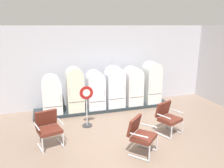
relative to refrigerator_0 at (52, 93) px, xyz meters
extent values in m
cube|color=#836C5B|center=(1.92, -2.91, -0.86)|extent=(12.00, 10.00, 0.05)
cube|color=silver|center=(1.92, 0.75, 0.73)|extent=(11.76, 0.12, 3.13)
cube|color=#47443F|center=(1.92, 0.74, 1.95)|extent=(11.76, 0.07, 0.06)
cube|color=silver|center=(6.58, -0.41, 0.73)|extent=(0.12, 2.20, 3.13)
cube|color=#262F33|center=(1.92, 0.11, -0.77)|extent=(5.20, 0.95, 0.11)
cube|color=white|center=(0.00, 0.00, -0.20)|extent=(0.66, 0.65, 1.04)
cylinder|color=white|center=(0.00, 0.00, 0.32)|extent=(0.66, 0.63, 0.66)
cube|color=#383838|center=(0.00, -0.33, -0.39)|extent=(0.61, 0.01, 0.01)
cylinder|color=silver|center=(0.27, -0.34, -0.07)|extent=(0.02, 0.02, 0.28)
cube|color=silver|center=(0.81, -0.03, -0.07)|extent=(0.59, 0.59, 1.31)
cylinder|color=silver|center=(0.81, -0.03, 0.59)|extent=(0.59, 0.57, 0.59)
cube|color=#383838|center=(0.81, -0.33, -0.30)|extent=(0.54, 0.01, 0.01)
cylinder|color=silver|center=(0.58, -0.34, 0.09)|extent=(0.02, 0.02, 0.28)
cube|color=white|center=(1.57, -0.01, -0.16)|extent=(0.63, 0.64, 1.11)
cylinder|color=white|center=(1.57, -0.01, 0.40)|extent=(0.63, 0.62, 0.63)
cube|color=#383838|center=(1.57, -0.33, -0.36)|extent=(0.58, 0.01, 0.01)
cylinder|color=silver|center=(1.82, -0.34, -0.03)|extent=(0.02, 0.02, 0.28)
cube|color=white|center=(2.32, 0.00, -0.11)|extent=(0.67, 0.64, 1.22)
cylinder|color=white|center=(2.32, 0.00, 0.50)|extent=(0.67, 0.63, 0.67)
cube|color=#383838|center=(2.32, -0.33, -0.33)|extent=(0.62, 0.01, 0.01)
cylinder|color=silver|center=(2.59, -0.34, 0.04)|extent=(0.02, 0.02, 0.28)
cube|color=white|center=(3.08, 0.02, -0.13)|extent=(0.61, 0.69, 1.17)
cylinder|color=white|center=(3.08, 0.02, 0.46)|extent=(0.61, 0.68, 0.61)
cube|color=#383838|center=(3.08, -0.33, -0.34)|extent=(0.56, 0.01, 0.01)
cylinder|color=silver|center=(2.84, -0.34, 0.01)|extent=(0.02, 0.02, 0.28)
cube|color=silver|center=(3.87, 0.01, -0.05)|extent=(0.59, 0.66, 1.34)
cylinder|color=silver|center=(3.87, 0.01, 0.62)|extent=(0.59, 0.65, 0.59)
cube|color=#383838|center=(3.87, -0.33, -0.29)|extent=(0.54, 0.01, 0.01)
cylinder|color=silver|center=(3.64, -0.34, 0.11)|extent=(0.02, 0.02, 0.28)
cylinder|color=silver|center=(-0.45, -2.22, -0.81)|extent=(0.18, 0.55, 0.04)
cylinder|color=silver|center=(-0.39, -2.47, -0.62)|extent=(0.05, 0.05, 0.39)
cylinder|color=silver|center=(0.07, -2.08, -0.81)|extent=(0.18, 0.55, 0.04)
cylinder|color=silver|center=(0.14, -2.34, -0.62)|extent=(0.05, 0.05, 0.39)
cube|color=maroon|center=(-0.19, -2.15, -0.38)|extent=(0.69, 0.64, 0.09)
cube|color=maroon|center=(-0.26, -1.90, -0.11)|extent=(0.61, 0.30, 0.44)
cylinder|color=silver|center=(-0.49, -2.23, -0.19)|extent=(0.15, 0.45, 0.04)
cylinder|color=silver|center=(0.11, -2.08, -0.19)|extent=(0.15, 0.45, 0.04)
cylinder|color=silver|center=(2.97, -2.59, -0.81)|extent=(0.26, 0.53, 0.04)
cylinder|color=silver|center=(3.07, -2.83, -0.62)|extent=(0.05, 0.05, 0.39)
cylinder|color=silver|center=(3.47, -2.37, -0.81)|extent=(0.26, 0.53, 0.04)
cylinder|color=silver|center=(3.57, -2.61, -0.62)|extent=(0.05, 0.05, 0.39)
cube|color=maroon|center=(3.22, -2.48, -0.38)|extent=(0.74, 0.70, 0.09)
cube|color=maroon|center=(3.11, -2.24, -0.11)|extent=(0.60, 0.38, 0.44)
cylinder|color=silver|center=(2.93, -2.60, -0.19)|extent=(0.21, 0.43, 0.04)
cylinder|color=silver|center=(3.50, -2.36, -0.19)|extent=(0.21, 0.43, 0.04)
cylinder|color=silver|center=(1.82, -3.41, -0.81)|extent=(0.41, 0.44, 0.04)
cylinder|color=silver|center=(2.00, -3.60, -0.62)|extent=(0.06, 0.06, 0.39)
cylinder|color=silver|center=(2.22, -3.04, -0.81)|extent=(0.41, 0.44, 0.04)
cylinder|color=silver|center=(2.40, -3.23, -0.62)|extent=(0.06, 0.06, 0.39)
cube|color=maroon|center=(2.02, -3.23, -0.38)|extent=(0.77, 0.77, 0.09)
cube|color=maroon|center=(1.85, -3.03, -0.11)|extent=(0.54, 0.51, 0.44)
cylinder|color=silver|center=(1.80, -3.44, -0.19)|extent=(0.34, 0.36, 0.04)
cylinder|color=silver|center=(2.25, -3.02, -0.19)|extent=(0.34, 0.36, 0.04)
cylinder|color=#2D2D30|center=(0.99, -1.22, -0.82)|extent=(0.32, 0.32, 0.03)
cylinder|color=silver|center=(0.99, -1.22, -0.26)|extent=(0.04, 0.04, 1.09)
cylinder|color=maroon|center=(0.99, -1.25, 0.29)|extent=(0.42, 0.02, 0.42)
cylinder|color=white|center=(0.99, -1.26, 0.29)|extent=(0.23, 0.00, 0.23)
camera|label=1|loc=(-0.25, -7.84, 2.32)|focal=36.29mm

